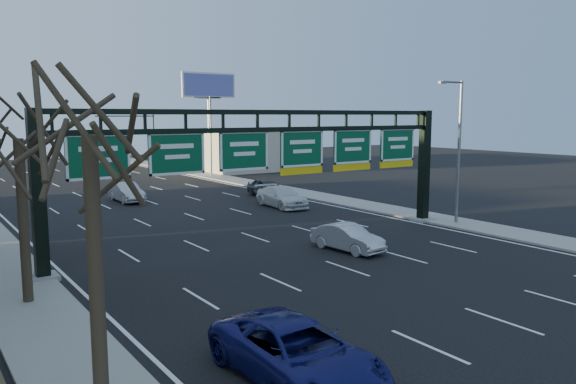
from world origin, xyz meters
TOP-DOWN VIEW (x-y plane):
  - ground at (0.00, 0.00)m, footprint 160.00×160.00m
  - sidewalk_right at (12.80, 20.00)m, footprint 3.00×120.00m
  - lane_markings at (0.00, 20.00)m, footprint 21.60×120.00m
  - sign_gantry at (0.16, 8.00)m, footprint 24.60×1.20m
  - building_right_distant at (20.00, 50.00)m, footprint 12.00×20.00m
  - tree_near at (-12.80, -4.00)m, footprint 3.60×3.60m
  - tree_gantry at (-12.80, 5.00)m, footprint 3.60×3.60m
  - streetlight_near at (12.47, 6.00)m, footprint 2.15×0.22m
  - streetlight_far at (12.47, 40.00)m, footprint 2.15×0.22m
  - billboard_right at (15.00, 44.98)m, footprint 7.00×0.50m
  - traffic_signal_mast at (5.69, 55.00)m, footprint 10.16×0.54m
  - car_blue_suv at (-8.21, -5.52)m, footprint 2.67×5.63m
  - car_silver_sedan at (2.25, 4.58)m, footprint 1.90×4.25m
  - car_white_wagon at (7.27, 17.98)m, footprint 2.46×5.40m
  - car_grey_far at (9.28, 23.25)m, footprint 2.10×4.65m
  - car_silver_distant at (-1.50, 27.23)m, footprint 1.62×4.63m

SIDE VIEW (x-z plane):
  - ground at x=0.00m, z-range 0.00..0.00m
  - lane_markings at x=0.00m, z-range 0.00..0.01m
  - sidewalk_right at x=12.80m, z-range 0.00..0.12m
  - car_silver_sedan at x=2.25m, z-range 0.00..1.35m
  - car_silver_distant at x=-1.50m, z-range 0.00..1.52m
  - car_white_wagon at x=7.27m, z-range 0.00..1.53m
  - car_grey_far at x=9.28m, z-range 0.00..1.55m
  - car_blue_suv at x=-8.21m, z-range 0.00..1.55m
  - building_right_distant at x=20.00m, z-range 0.00..5.00m
  - sign_gantry at x=0.16m, z-range 1.03..8.23m
  - streetlight_near at x=12.47m, z-range 0.58..9.58m
  - streetlight_far at x=12.47m, z-range 0.58..9.58m
  - traffic_signal_mast at x=5.69m, z-range 2.00..9.00m
  - tree_gantry at x=-12.80m, z-range 2.87..11.35m
  - tree_near at x=-12.80m, z-range 3.05..11.91m
  - billboard_right at x=15.00m, z-range 3.06..15.06m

